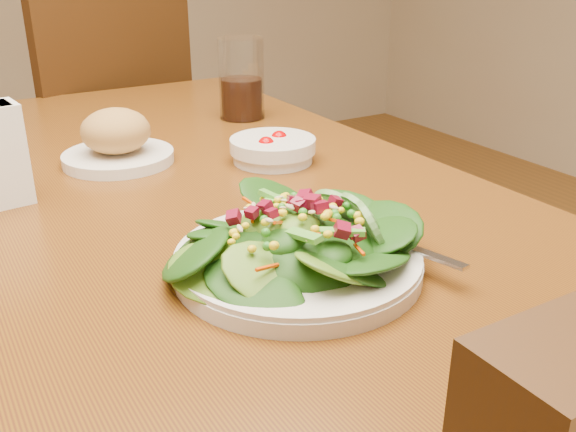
# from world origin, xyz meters

# --- Properties ---
(dining_table) EXTENTS (0.90, 1.40, 0.75)m
(dining_table) POSITION_xyz_m (0.00, 0.00, 0.65)
(dining_table) COLOR #643C0B
(dining_table) RESTS_ON ground_plane
(chair_far) EXTENTS (0.59, 0.59, 1.01)m
(chair_far) POSITION_xyz_m (0.16, 0.90, 0.53)
(chair_far) COLOR black
(chair_far) RESTS_ON ground_plane
(salad_plate) EXTENTS (0.27, 0.26, 0.08)m
(salad_plate) POSITION_xyz_m (0.07, -0.31, 0.78)
(salad_plate) COLOR silver
(salad_plate) RESTS_ON dining_table
(bread_plate) EXTENTS (0.17, 0.17, 0.09)m
(bread_plate) POSITION_xyz_m (0.01, 0.15, 0.79)
(bread_plate) COLOR silver
(bread_plate) RESTS_ON dining_table
(tomato_bowl) EXTENTS (0.14, 0.14, 0.04)m
(tomato_bowl) POSITION_xyz_m (0.22, 0.03, 0.77)
(tomato_bowl) COLOR silver
(tomato_bowl) RESTS_ON dining_table
(drinking_glass) EXTENTS (0.09, 0.09, 0.16)m
(drinking_glass) POSITION_xyz_m (0.31, 0.30, 0.82)
(drinking_glass) COLOR silver
(drinking_glass) RESTS_ON dining_table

